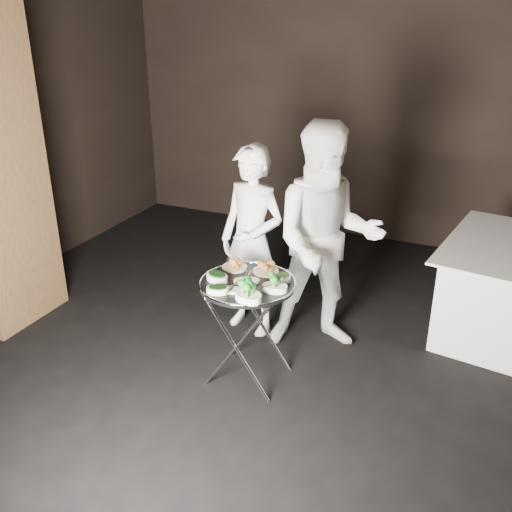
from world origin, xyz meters
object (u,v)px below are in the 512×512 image
at_px(tray_stand, 248,327).
at_px(serving_tray, 247,284).
at_px(waiter_left, 252,242).
at_px(waiter_right, 326,240).

bearing_deg(tray_stand, serving_tray, 180.00).
bearing_deg(serving_tray, waiter_left, 112.07).
height_order(serving_tray, waiter_right, waiter_right).
height_order(tray_stand, waiter_right, waiter_right).
relative_size(tray_stand, serving_tray, 1.14).
bearing_deg(waiter_left, serving_tray, -55.57).
relative_size(serving_tray, waiter_right, 0.38).
height_order(serving_tray, waiter_left, waiter_left).
relative_size(serving_tray, waiter_left, 0.43).
bearing_deg(tray_stand, waiter_left, 112.07).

